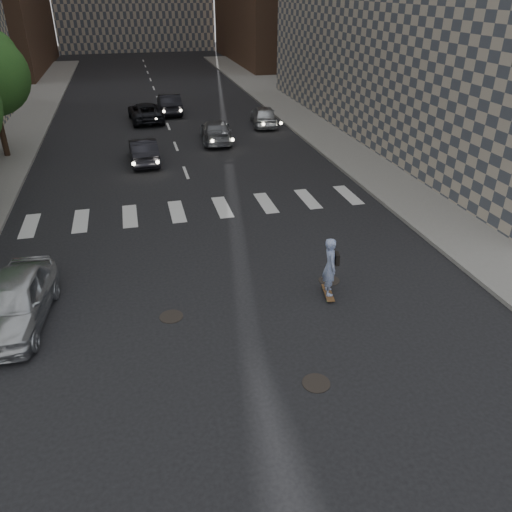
{
  "coord_description": "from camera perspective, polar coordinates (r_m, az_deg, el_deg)",
  "views": [
    {
      "loc": [
        -2.5,
        -11.17,
        8.66
      ],
      "look_at": [
        0.78,
        1.94,
        1.3
      ],
      "focal_mm": 35.0,
      "sensor_mm": 36.0,
      "label": 1
    }
  ],
  "objects": [
    {
      "name": "ground",
      "position": [
        14.35,
        -1.14,
        -8.54
      ],
      "size": [
        160.0,
        160.0,
        0.0
      ],
      "primitive_type": "plane",
      "color": "black",
      "rests_on": "ground"
    },
    {
      "name": "sidewalk_right",
      "position": [
        36.52,
        14.61,
        14.12
      ],
      "size": [
        13.0,
        80.0,
        0.15
      ],
      "primitive_type": "cube",
      "color": "gray",
      "rests_on": "ground"
    },
    {
      "name": "manhole_a",
      "position": [
        12.79,
        6.89,
        -14.22
      ],
      "size": [
        0.7,
        0.7,
        0.02
      ],
      "primitive_type": "cylinder",
      "color": "black",
      "rests_on": "ground"
    },
    {
      "name": "manhole_b",
      "position": [
        15.1,
        -9.65,
        -6.83
      ],
      "size": [
        0.7,
        0.7,
        0.02
      ],
      "primitive_type": "cylinder",
      "color": "black",
      "rests_on": "ground"
    },
    {
      "name": "manhole_c",
      "position": [
        16.79,
        8.34,
        -2.76
      ],
      "size": [
        0.7,
        0.7,
        0.02
      ],
      "primitive_type": "cylinder",
      "color": "black",
      "rests_on": "ground"
    },
    {
      "name": "skateboarder",
      "position": [
        15.48,
        8.49,
        -1.19
      ],
      "size": [
        0.58,
        1.04,
        2.01
      ],
      "rotation": [
        0.0,
        0.0,
        -0.18
      ],
      "color": "brown",
      "rests_on": "ground"
    },
    {
      "name": "silver_sedan",
      "position": [
        15.83,
        -25.86,
        -4.66
      ],
      "size": [
        2.21,
        4.49,
        1.47
      ],
      "primitive_type": "imported",
      "rotation": [
        0.0,
        0.0,
        -0.11
      ],
      "color": "silver",
      "rests_on": "ground"
    },
    {
      "name": "traffic_car_a",
      "position": [
        28.62,
        -12.74,
        11.68
      ],
      "size": [
        1.57,
        4.08,
        1.33
      ],
      "primitive_type": "imported",
      "rotation": [
        0.0,
        0.0,
        3.18
      ],
      "color": "black",
      "rests_on": "ground"
    },
    {
      "name": "traffic_car_b",
      "position": [
        32.1,
        -4.6,
        14.06
      ],
      "size": [
        2.25,
        4.63,
        1.3
      ],
      "primitive_type": "imported",
      "rotation": [
        0.0,
        0.0,
        3.04
      ],
      "color": "slate",
      "rests_on": "ground"
    },
    {
      "name": "traffic_car_c",
      "position": [
        37.91,
        -12.52,
        15.76
      ],
      "size": [
        2.5,
        4.84,
        1.31
      ],
      "primitive_type": "imported",
      "rotation": [
        0.0,
        0.0,
        3.21
      ],
      "color": "black",
      "rests_on": "ground"
    },
    {
      "name": "traffic_car_d",
      "position": [
        35.88,
        0.88,
        15.75
      ],
      "size": [
        2.16,
        4.22,
        1.37
      ],
      "primitive_type": "imported",
      "rotation": [
        0.0,
        0.0,
        3.0
      ],
      "color": "silver",
      "rests_on": "ground"
    },
    {
      "name": "traffic_car_e",
      "position": [
        40.06,
        -9.88,
        16.79
      ],
      "size": [
        1.59,
        4.48,
        1.47
      ],
      "primitive_type": "imported",
      "rotation": [
        0.0,
        0.0,
        3.15
      ],
      "color": "black",
      "rests_on": "ground"
    }
  ]
}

